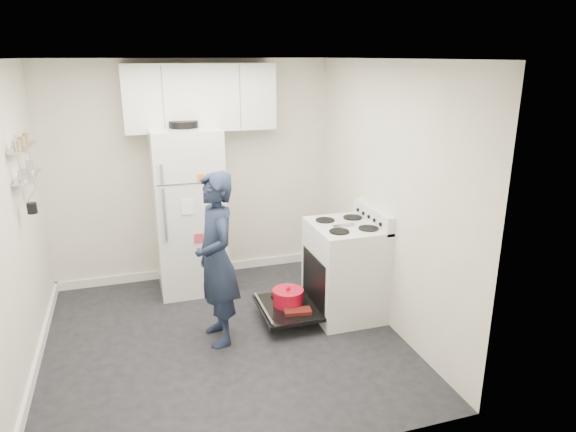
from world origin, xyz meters
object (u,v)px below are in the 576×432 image
object	(u,v)px
electric_range	(344,270)
refrigerator	(189,210)
person	(216,260)
open_oven_door	(288,302)

from	to	relation	value
electric_range	refrigerator	xyz separation A→B (m)	(-1.38, 1.10, 0.44)
refrigerator	electric_range	bearing A→B (deg)	-38.65
refrigerator	person	bearing A→B (deg)	-86.04
electric_range	open_oven_door	distance (m)	0.64
electric_range	refrigerator	world-z (taller)	refrigerator
open_oven_door	refrigerator	size ratio (longest dim) A/B	0.37
electric_range	open_oven_door	size ratio (longest dim) A/B	1.57
electric_range	person	world-z (taller)	person
electric_range	open_oven_door	xyz separation A→B (m)	(-0.58, 0.02, -0.27)
electric_range	refrigerator	bearing A→B (deg)	141.35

